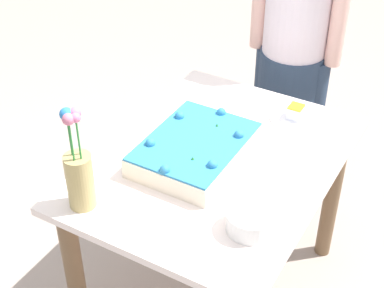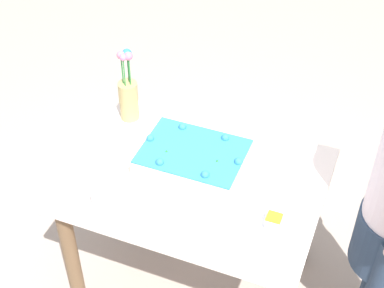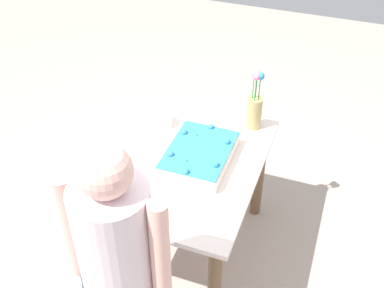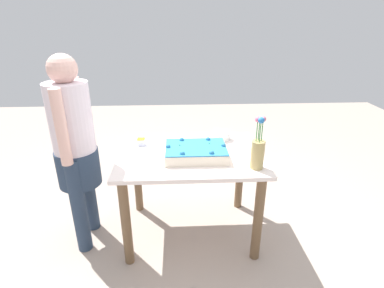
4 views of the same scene
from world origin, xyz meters
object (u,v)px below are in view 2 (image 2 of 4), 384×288
serving_plate_with_slice (273,225)px  sheet_cake (193,157)px  cake_knife (295,169)px  fruit_bowl (110,196)px  flower_vase (128,95)px

serving_plate_with_slice → sheet_cake: bearing=152.4°
cake_knife → serving_plate_with_slice: bearing=162.4°
sheet_cake → fruit_bowl: sheet_cake is taller
sheet_cake → flower_vase: flower_vase is taller
sheet_cake → serving_plate_with_slice: size_ratio=2.23×
cake_knife → fruit_bowl: fruit_bowl is taller
serving_plate_with_slice → cake_knife: (0.00, 0.36, -0.01)m
sheet_cake → serving_plate_with_slice: 0.48m
sheet_cake → cake_knife: sheet_cake is taller
sheet_cake → cake_knife: bearing=17.3°
serving_plate_with_slice → cake_knife: size_ratio=0.86×
sheet_cake → fruit_bowl: (-0.24, -0.34, -0.01)m
serving_plate_with_slice → flower_vase: (-0.84, 0.42, 0.12)m
cake_knife → fruit_bowl: size_ratio=1.52×
cake_knife → flower_vase: 0.85m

